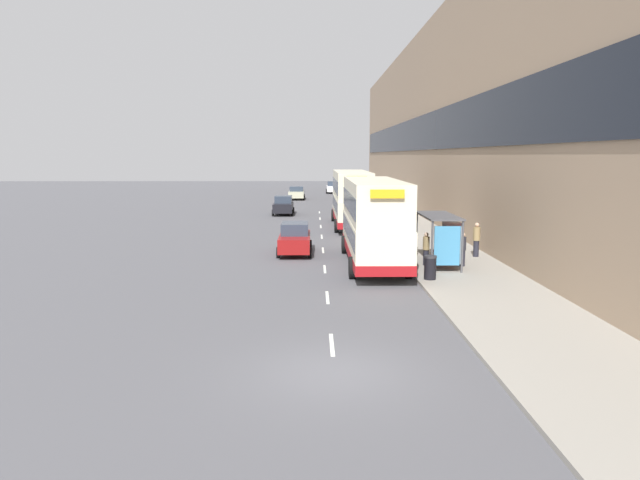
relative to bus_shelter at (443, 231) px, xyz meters
name	(u,v)px	position (x,y,z in m)	size (l,w,h in m)	color
ground_plane	(334,372)	(-5.77, -13.48, -1.88)	(220.00, 220.00, 0.00)	#515156
pavement	(390,215)	(0.73, 25.02, -1.81)	(5.00, 93.00, 0.14)	gray
terrace_facade	(435,124)	(4.72, 25.02, 6.43)	(3.10, 93.00, 16.62)	#9E846B
lane_mark_0	(332,344)	(-5.77, -11.32, -1.87)	(0.12, 2.00, 0.01)	silver
lane_mark_1	(327,297)	(-5.77, -5.71, -1.87)	(0.12, 2.00, 0.01)	silver
lane_mark_2	(325,269)	(-5.77, -0.10, -1.87)	(0.12, 2.00, 0.01)	silver
lane_mark_3	(323,250)	(-5.77, 5.51, -1.87)	(0.12, 2.00, 0.01)	silver
lane_mark_4	(322,237)	(-5.77, 11.13, -1.87)	(0.12, 2.00, 0.01)	silver
lane_mark_5	(321,227)	(-5.77, 16.74, -1.87)	(0.12, 2.00, 0.01)	silver
lane_mark_6	(320,219)	(-5.77, 22.35, -1.87)	(0.12, 2.00, 0.01)	silver
lane_mark_7	(319,212)	(-5.77, 27.96, -1.87)	(0.12, 2.00, 0.01)	silver
bus_shelter	(443,231)	(0.00, 0.00, 0.00)	(1.60, 4.20, 2.48)	#4C4C51
double_decker_bus_near	(374,220)	(-3.30, 0.96, 0.41)	(2.85, 10.38, 4.30)	beige
double_decker_bus_ahead	(351,197)	(-3.40, 16.65, 0.41)	(2.85, 11.12, 4.30)	beige
car_0	(295,239)	(-7.38, 4.37, -1.01)	(1.90, 4.30, 1.74)	maroon
car_1	(333,187)	(-3.49, 56.30, -1.01)	(2.09, 3.90, 1.76)	silver
car_2	(296,193)	(-8.51, 44.41, -1.05)	(2.09, 4.40, 1.66)	#B7B799
car_3	(283,205)	(-9.17, 25.83, -1.00)	(1.96, 4.08, 1.77)	black
pedestrian_at_shelter	(463,249)	(0.96, -0.07, -0.89)	(0.33, 0.33, 1.65)	#23232D
pedestrian_1	(450,247)	(0.50, 0.54, -0.90)	(0.33, 0.33, 1.64)	#23232D
pedestrian_2	(414,236)	(-0.65, 4.27, -0.87)	(0.33, 0.33, 1.69)	#23232D
pedestrian_3	(426,249)	(-0.78, 0.15, -0.90)	(0.32, 0.32, 1.63)	#23232D
pedestrian_4	(476,239)	(2.38, 2.55, -0.80)	(0.36, 0.36, 1.83)	#23232D
litter_bin	(430,267)	(-1.22, -3.06, -1.21)	(0.55, 0.55, 1.05)	black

